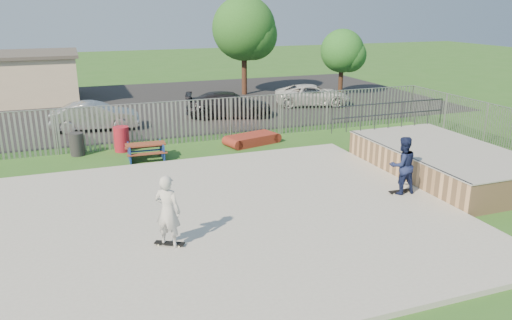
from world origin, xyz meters
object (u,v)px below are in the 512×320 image
object	(u,v)px
trash_bin_grey	(77,144)
car_silver	(95,116)
funbox	(252,139)
car_dark	(229,105)
skater_navy	(402,165)
skater_white	(168,211)
picnic_table	(146,151)
tree_right	(342,51)
car_white	(313,95)
tree_mid	(244,29)
trash_bin_red	(122,139)

from	to	relation	value
trash_bin_grey	car_silver	world-z (taller)	car_silver
funbox	car_dark	distance (m)	5.95
trash_bin_grey	car_dark	bearing A→B (deg)	30.82
skater_navy	skater_white	bearing A→B (deg)	10.28
picnic_table	tree_right	xyz separation A→B (m)	(15.28, 10.76, 2.76)
funbox	trash_bin_grey	world-z (taller)	trash_bin_grey
car_white	skater_navy	bearing A→B (deg)	-179.25
trash_bin_grey	car_white	bearing A→B (deg)	24.08
skater_navy	funbox	bearing A→B (deg)	-71.03
car_dark	car_white	bearing A→B (deg)	-61.82
picnic_table	tree_mid	distance (m)	16.76
funbox	car_silver	size ratio (longest dim) A/B	0.55
car_silver	skater_white	distance (m)	14.51
trash_bin_red	tree_right	xyz separation A→B (m)	(16.08, 9.16, 2.55)
tree_mid	tree_right	distance (m)	7.00
tree_right	skater_navy	size ratio (longest dim) A/B	2.37
skater_navy	picnic_table	bearing A→B (deg)	-42.32
trash_bin_red	car_silver	xyz separation A→B (m)	(-0.85, 4.46, 0.18)
car_dark	trash_bin_grey	bearing A→B (deg)	135.61
tree_right	skater_white	bearing A→B (deg)	-129.69
trash_bin_red	tree_right	world-z (taller)	tree_right
picnic_table	funbox	xyz separation A→B (m)	(4.98, 0.73, -0.13)
skater_navy	car_white	bearing A→B (deg)	-103.49
trash_bin_red	car_dark	world-z (taller)	car_dark
funbox	trash_bin_red	bearing A→B (deg)	156.18
picnic_table	trash_bin_grey	bearing A→B (deg)	150.98
picnic_table	trash_bin_grey	size ratio (longest dim) A/B	1.70
picnic_table	trash_bin_grey	distance (m)	3.12
car_dark	skater_white	world-z (taller)	skater_white
picnic_table	car_white	bearing A→B (deg)	36.56
trash_bin_red	skater_navy	xyz separation A→B (m)	(8.18, -8.89, 0.57)
trash_bin_grey	trash_bin_red	bearing A→B (deg)	-0.43
car_white	tree_right	bearing A→B (deg)	-36.05
picnic_table	trash_bin_red	xyz separation A→B (m)	(-0.80, 1.60, 0.20)
trash_bin_grey	funbox	bearing A→B (deg)	-6.57
trash_bin_grey	tree_mid	bearing A→B (deg)	45.50
car_silver	tree_right	bearing A→B (deg)	-68.28
tree_mid	tree_right	world-z (taller)	tree_mid
car_dark	skater_navy	distance (m)	14.01
trash_bin_grey	car_dark	xyz separation A→B (m)	(8.39, 5.00, 0.24)
trash_bin_red	picnic_table	bearing A→B (deg)	-63.27
funbox	car_white	distance (m)	9.96
car_dark	tree_right	xyz separation A→B (m)	(9.56, 4.15, 2.37)
funbox	tree_right	distance (m)	14.66
car_dark	skater_navy	size ratio (longest dim) A/B	2.52
skater_navy	tree_right	bearing A→B (deg)	-111.30
picnic_table	funbox	size ratio (longest dim) A/B	0.69
trash_bin_red	funbox	bearing A→B (deg)	-8.52
trash_bin_red	car_dark	xyz separation A→B (m)	(6.52, 5.02, 0.18)
tree_mid	car_white	bearing A→B (deg)	-63.42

